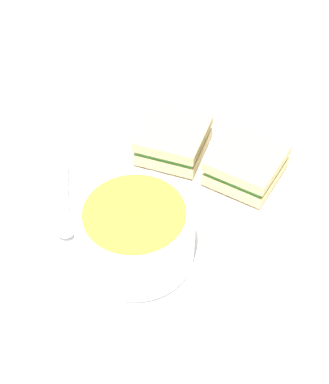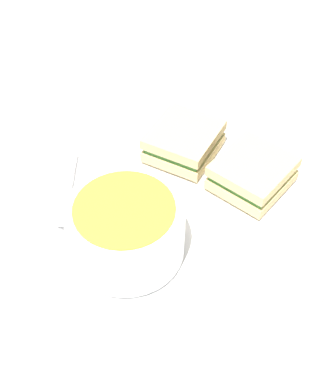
% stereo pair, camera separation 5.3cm
% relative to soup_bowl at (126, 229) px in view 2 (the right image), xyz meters
% --- Properties ---
extents(ground_plane, '(2.40, 2.40, 0.00)m').
position_rel_soup_bowl_xyz_m(ground_plane, '(0.01, -0.07, -0.05)').
color(ground_plane, beige).
extents(plate, '(0.36, 0.36, 0.02)m').
position_rel_soup_bowl_xyz_m(plate, '(0.01, -0.07, -0.04)').
color(plate, white).
rests_on(plate, ground_plane).
extents(soup_bowl, '(0.11, 0.11, 0.06)m').
position_rel_soup_bowl_xyz_m(soup_bowl, '(0.00, 0.00, 0.00)').
color(soup_bowl, white).
rests_on(soup_bowl, plate).
extents(spoon, '(0.07, 0.10, 0.01)m').
position_rel_soup_bowl_xyz_m(spoon, '(0.08, -0.00, -0.03)').
color(spoon, silver).
rests_on(spoon, plate).
extents(sandwich_half_near, '(0.07, 0.08, 0.03)m').
position_rel_soup_bowl_xyz_m(sandwich_half_near, '(-0.05, -0.14, -0.01)').
color(sandwich_half_near, '#DBBC7F').
rests_on(sandwich_half_near, plate).
extents(sandwich_half_far, '(0.08, 0.08, 0.03)m').
position_rel_soup_bowl_xyz_m(sandwich_half_far, '(0.03, -0.14, -0.01)').
color(sandwich_half_far, '#DBBC7F').
rests_on(sandwich_half_far, plate).
extents(menu_sheet, '(0.30, 0.31, 0.00)m').
position_rel_soup_bowl_xyz_m(menu_sheet, '(0.31, -0.20, -0.05)').
color(menu_sheet, white).
rests_on(menu_sheet, ground_plane).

